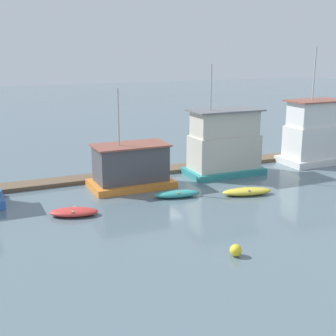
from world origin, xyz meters
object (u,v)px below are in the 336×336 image
object	(u,v)px
houseboat_orange	(131,167)
houseboat_teal	(224,144)
houseboat_white	(313,135)
dinghy_red	(74,212)
dinghy_yellow	(247,191)
dinghy_teal	(177,194)
buoy_yellow	(236,250)

from	to	relation	value
houseboat_orange	houseboat_teal	distance (m)	8.11
houseboat_white	dinghy_red	distance (m)	22.89
houseboat_white	dinghy_yellow	xyz separation A→B (m)	(-10.44, -5.59, -2.27)
houseboat_teal	houseboat_white	world-z (taller)	houseboat_white
dinghy_red	dinghy_teal	size ratio (longest dim) A/B	0.97
houseboat_teal	houseboat_white	size ratio (longest dim) A/B	0.87
dinghy_red	houseboat_teal	bearing A→B (deg)	19.59
houseboat_teal	dinghy_red	xyz separation A→B (m)	(-13.27, -4.72, -2.17)
houseboat_orange	dinghy_red	size ratio (longest dim) A/B	2.24
houseboat_orange	houseboat_white	bearing A→B (deg)	1.57
dinghy_yellow	buoy_yellow	bearing A→B (deg)	-126.57
houseboat_orange	dinghy_teal	bearing A→B (deg)	-60.87
houseboat_orange	houseboat_white	world-z (taller)	houseboat_white
houseboat_teal	dinghy_yellow	bearing A→B (deg)	-104.59
houseboat_white	buoy_yellow	xyz separation A→B (m)	(-16.40, -13.62, -2.22)
houseboat_orange	dinghy_red	bearing A→B (deg)	-140.52
buoy_yellow	dinghy_teal	bearing A→B (deg)	81.86
houseboat_orange	houseboat_teal	bearing A→B (deg)	2.99
dinghy_teal	dinghy_yellow	xyz separation A→B (m)	(4.59, -1.51, 0.01)
houseboat_orange	dinghy_teal	world-z (taller)	houseboat_orange
houseboat_teal	dinghy_yellow	world-z (taller)	houseboat_teal
houseboat_teal	dinghy_teal	distance (m)	7.57
houseboat_orange	dinghy_teal	distance (m)	4.31
houseboat_orange	houseboat_teal	world-z (taller)	houseboat_teal
houseboat_orange	buoy_yellow	world-z (taller)	houseboat_orange
dinghy_teal	dinghy_yellow	world-z (taller)	dinghy_yellow
dinghy_teal	dinghy_yellow	bearing A→B (deg)	-18.24
dinghy_teal	buoy_yellow	bearing A→B (deg)	-98.14
dinghy_red	dinghy_teal	bearing A→B (deg)	5.49
buoy_yellow	dinghy_red	bearing A→B (deg)	123.55
houseboat_teal	dinghy_teal	xyz separation A→B (m)	(-6.04, -4.03, -2.17)
houseboat_orange	houseboat_white	distance (m)	17.08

